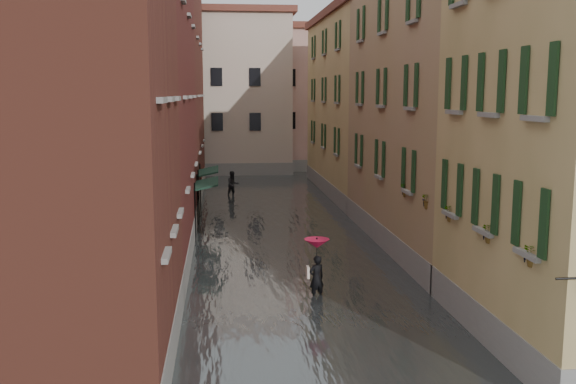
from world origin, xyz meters
TOP-DOWN VIEW (x-y plane):
  - ground at (0.00, 0.00)m, footprint 120.00×120.00m
  - floodwater at (0.00, 13.00)m, footprint 10.00×60.00m
  - building_left_near at (-7.00, -2.00)m, footprint 6.00×8.00m
  - building_left_mid at (-7.00, 9.00)m, footprint 6.00×14.00m
  - building_left_far at (-7.00, 24.00)m, footprint 6.00×16.00m
  - building_right_mid at (7.00, 9.00)m, footprint 6.00×14.00m
  - building_right_far at (7.00, 24.00)m, footprint 6.00×16.00m
  - building_end_cream at (-3.00, 38.00)m, footprint 12.00×9.00m
  - building_end_pink at (6.00, 40.00)m, footprint 10.00×9.00m
  - awning_near at (-3.49, 12.37)m, footprint 1.09×3.10m
  - awning_far at (-3.49, 17.19)m, footprint 1.09×3.05m
  - window_planters at (4.12, 0.43)m, footprint 0.59×10.64m
  - pedestrian_main at (0.27, 2.42)m, footprint 0.85×0.85m
  - pedestrian_far at (-2.01, 23.59)m, footprint 1.03×0.93m

SIDE VIEW (x-z plane):
  - ground at x=0.00m, z-range 0.00..0.00m
  - floodwater at x=0.00m, z-range 0.00..0.20m
  - pedestrian_far at x=-2.01m, z-range 0.00..1.75m
  - pedestrian_main at x=0.27m, z-range 0.19..2.25m
  - awning_far at x=-3.49m, z-range 1.07..3.87m
  - awning_near at x=-3.49m, z-range 1.07..3.87m
  - window_planters at x=4.12m, z-range 3.09..3.93m
  - building_right_far at x=7.00m, z-range 0.00..11.50m
  - building_end_pink at x=6.00m, z-range 0.00..12.00m
  - building_left_mid at x=-7.00m, z-range 0.00..12.50m
  - building_left_near at x=-7.00m, z-range 0.00..13.00m
  - building_right_mid at x=7.00m, z-range 0.00..13.00m
  - building_end_cream at x=-3.00m, z-range 0.00..13.00m
  - building_left_far at x=-7.00m, z-range 0.00..14.00m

